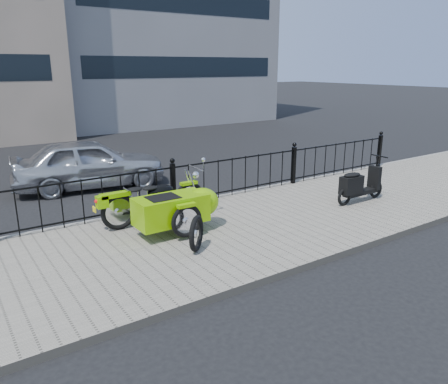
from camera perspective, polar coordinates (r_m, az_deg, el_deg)
ground at (r=8.56m, az=-2.47°, el=-4.90°), size 120.00×120.00×0.00m
sidewalk at (r=8.15m, az=-0.61°, el=-5.56°), size 30.00×3.80×0.12m
curb at (r=9.73m, az=-6.94°, el=-2.01°), size 30.00×0.10×0.12m
iron_fence at (r=9.46m, az=-6.66°, el=0.80°), size 14.11×0.11×1.08m
motorcycle_sidecar at (r=8.10m, az=-6.29°, el=-1.77°), size 2.28×1.48×0.98m
scooter at (r=10.18m, az=17.14°, el=0.83°), size 1.48×0.43×1.00m
spare_tire at (r=7.21m, az=-3.63°, el=-5.42°), size 0.51×0.48×0.61m
sedan_car at (r=11.83m, az=-17.17°, el=3.60°), size 3.98×2.07×1.29m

